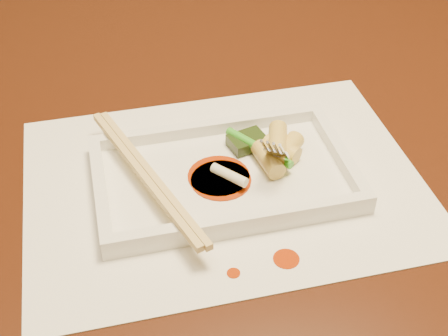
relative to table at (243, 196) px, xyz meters
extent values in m
cube|color=black|center=(0.00, 0.00, 0.08)|extent=(1.40, 0.90, 0.04)
cube|color=white|center=(-0.04, -0.08, 0.10)|extent=(0.40, 0.30, 0.00)
cylinder|color=#A42D04|center=(-0.01, -0.20, 0.10)|extent=(0.02, 0.02, 0.00)
cylinder|color=#A42D04|center=(-0.06, -0.20, 0.10)|extent=(0.01, 0.01, 0.00)
cube|color=white|center=(-0.04, -0.08, 0.11)|extent=(0.26, 0.16, 0.01)
cube|color=white|center=(-0.04, -0.01, 0.12)|extent=(0.26, 0.01, 0.01)
cube|color=white|center=(-0.04, -0.15, 0.12)|extent=(0.26, 0.01, 0.01)
cube|color=white|center=(-0.17, -0.08, 0.12)|extent=(0.01, 0.14, 0.01)
cube|color=white|center=(0.08, -0.08, 0.12)|extent=(0.01, 0.14, 0.01)
cube|color=black|center=(-0.01, -0.04, 0.12)|extent=(0.04, 0.04, 0.01)
cylinder|color=#EAEACC|center=(-0.04, -0.09, 0.12)|extent=(0.03, 0.04, 0.01)
cylinder|color=#289117|center=(0.00, -0.06, 0.12)|extent=(0.06, 0.08, 0.01)
cube|color=tan|center=(-0.13, -0.08, 0.13)|extent=(0.08, 0.22, 0.01)
cube|color=tan|center=(-0.12, -0.08, 0.13)|extent=(0.08, 0.22, 0.01)
cylinder|color=#A42D04|center=(-0.05, -0.09, 0.11)|extent=(0.06, 0.06, 0.00)
cylinder|color=#A42D04|center=(-0.05, -0.08, 0.11)|extent=(0.06, 0.06, 0.00)
cylinder|color=#DDCD67|center=(0.02, -0.07, 0.12)|extent=(0.04, 0.04, 0.02)
cylinder|color=#DDCD67|center=(0.03, -0.07, 0.12)|extent=(0.05, 0.05, 0.02)
cylinder|color=#DDCD67|center=(0.02, -0.06, 0.13)|extent=(0.04, 0.05, 0.02)
cylinder|color=#DDCD67|center=(0.00, -0.08, 0.12)|extent=(0.03, 0.05, 0.02)
camera|label=1|loc=(-0.15, -0.54, 0.53)|focal=50.00mm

